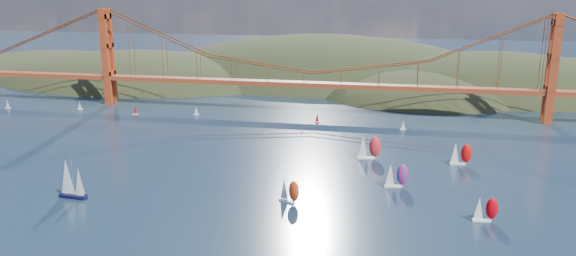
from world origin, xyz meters
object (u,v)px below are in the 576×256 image
(racer_3, at_px, (460,154))
(racer_5, at_px, (369,147))
(sloop_navy, at_px, (71,179))
(racer_1, at_px, (485,209))
(racer_rwb, at_px, (396,175))
(racer_0, at_px, (289,190))

(racer_3, relative_size, racer_5, 0.90)
(sloop_navy, distance_m, racer_1, 132.80)
(racer_3, relative_size, racer_rwb, 1.01)
(racer_0, relative_size, racer_3, 0.91)
(racer_0, relative_size, racer_5, 0.82)
(racer_0, bearing_deg, racer_5, 91.99)
(sloop_navy, distance_m, racer_rwb, 110.45)
(racer_rwb, bearing_deg, racer_5, 98.69)
(racer_1, height_order, racer_5, racer_5)
(racer_3, bearing_deg, racer_1, -97.43)
(sloop_navy, bearing_deg, racer_0, 12.56)
(racer_0, distance_m, racer_1, 60.85)
(racer_5, distance_m, racer_rwb, 32.47)
(racer_1, xyz_separation_m, racer_5, (-37.76, 54.54, 1.03))
(racer_0, height_order, racer_1, racer_0)
(racer_1, distance_m, racer_rwb, 35.82)
(sloop_navy, xyz_separation_m, racer_5, (94.86, 61.12, -1.46))
(racer_0, xyz_separation_m, racer_3, (58.78, 50.66, 0.42))
(racer_1, relative_size, racer_rwb, 0.90)
(racer_3, height_order, racer_rwb, racer_3)
(sloop_navy, relative_size, racer_1, 1.73)
(racer_5, relative_size, racer_rwb, 1.12)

